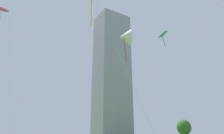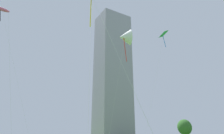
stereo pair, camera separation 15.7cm
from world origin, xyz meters
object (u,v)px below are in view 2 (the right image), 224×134
park_tree_0 (185,127)px  distant_highrise_0 (113,72)px  kite_flying_8 (2,9)px  kite_flying_0 (163,35)px  kite_flying_2 (125,37)px

park_tree_0 → distant_highrise_0: 114.10m
kite_flying_8 → park_tree_0: bearing=-10.2°
kite_flying_0 → kite_flying_2: size_ratio=1.25×
kite_flying_0 → kite_flying_8: kite_flying_8 is taller
kite_flying_0 → park_tree_0: size_ratio=4.16×
kite_flying_0 → distant_highrise_0: bearing=69.3°
kite_flying_0 → park_tree_0: bearing=31.4°
kite_flying_8 → park_tree_0: size_ratio=4.81×
park_tree_0 → kite_flying_2: bearing=-157.0°
kite_flying_0 → park_tree_0: (7.45, 4.54, -18.01)m
kite_flying_0 → kite_flying_8: size_ratio=0.87×
kite_flying_0 → kite_flying_2: (-11.28, -3.42, -4.90)m
park_tree_0 → distant_highrise_0: size_ratio=0.05×
distant_highrise_0 → kite_flying_8: bearing=-131.9°
kite_flying_2 → kite_flying_8: (-19.53, 14.84, 8.89)m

